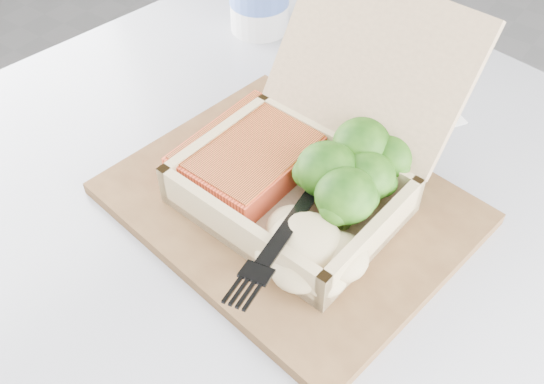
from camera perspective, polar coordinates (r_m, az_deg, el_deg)
The scene contains 8 objects.
cafe_table at distance 0.74m, azimuth -0.18°, elevation -12.32°, with size 0.96×0.96×0.74m.
serving_tray at distance 0.59m, azimuth 1.61°, elevation -1.09°, with size 0.32×0.26×0.01m, color brown.
takeout_container at distance 0.58m, azimuth 4.19°, elevation 3.81°, with size 0.21×0.25×0.17m.
salmon_fillet at distance 0.60m, azimuth -1.99°, elevation 3.52°, with size 0.10×0.14×0.03m, color #FA5931.
broccoli_pile at distance 0.56m, azimuth 8.94°, elevation 0.88°, with size 0.13×0.13×0.05m, color #3D781A, non-canonical shape.
mashed_potatoes at distance 0.52m, azimuth 3.11°, elevation -4.79°, with size 0.11×0.09×0.04m, color #C6B880.
plastic_fork at distance 0.52m, azimuth 2.72°, elevation -1.35°, with size 0.05×0.17×0.03m.
receipt at distance 0.71m, azimuth 11.62°, elevation 6.78°, with size 0.08×0.14×0.00m, color white.
Camera 1 is at (0.25, -0.37, 1.19)m, focal length 40.00 mm.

